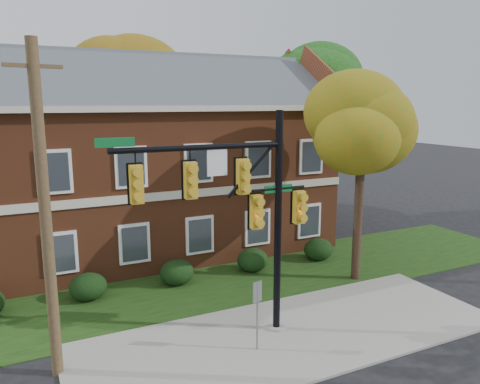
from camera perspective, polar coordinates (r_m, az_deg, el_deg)
name	(u,v)px	position (r m, az deg, el deg)	size (l,w,h in m)	color
ground	(310,350)	(15.11, 8.54, -18.48)	(120.00, 120.00, 0.00)	black
sidewalk	(293,334)	(15.82, 6.42, -16.83)	(14.00, 5.00, 0.08)	gray
grass_strip	(228,282)	(19.83, -1.43, -10.89)	(30.00, 6.00, 0.04)	#193811
apartment_building	(141,152)	(23.53, -12.01, 4.83)	(18.80, 8.80, 9.74)	brown
hedge_left	(88,287)	(18.89, -18.03, -10.94)	(1.40, 1.26, 1.05)	black
hedge_center	(177,272)	(19.59, -7.71, -9.69)	(1.40, 1.26, 1.05)	black
hedge_right	(253,260)	(20.86, 1.56, -8.29)	(1.40, 1.26, 1.05)	black
hedge_far_right	(318,249)	(22.60, 9.52, -6.91)	(1.40, 1.26, 1.05)	black
tree_near_right	(369,120)	(19.47, 15.50, 8.42)	(4.50, 4.25, 8.58)	black
tree_right_rear	(322,89)	(29.03, 10.01, 12.21)	(6.30, 5.95, 10.62)	black
tree_far_rear	(129,79)	(31.38, -13.41, 13.29)	(6.84, 6.46, 11.52)	black
traffic_signal	(241,202)	(13.98, 0.12, -1.25)	(6.41, 0.57, 7.15)	gray
utility_pole	(45,214)	(13.08, -22.65, -2.52)	(1.38, 0.37, 8.94)	#493922
sign_post	(257,305)	(14.19, 2.12, -13.56)	(0.32, 0.12, 2.22)	slate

